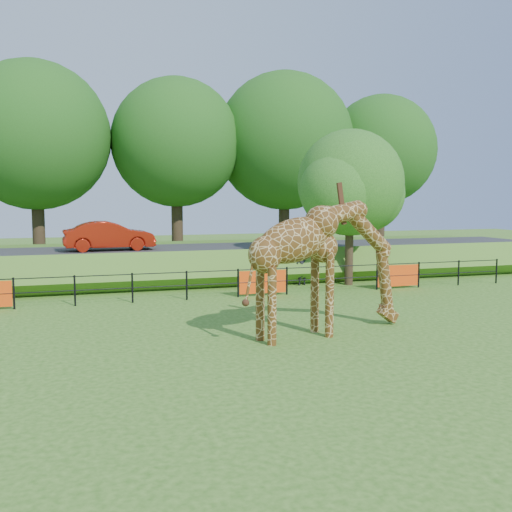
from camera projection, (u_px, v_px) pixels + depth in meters
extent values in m
plane|color=#326218|center=(247.00, 356.00, 13.79)|extent=(90.00, 90.00, 0.00)
cube|color=#326218|center=(159.00, 261.00, 28.45)|extent=(40.00, 9.00, 1.30)
cube|color=#29292B|center=(163.00, 250.00, 26.95)|extent=(40.00, 5.00, 0.12)
imported|color=#AC1E0C|center=(109.00, 236.00, 25.94)|extent=(4.13, 1.67, 1.33)
imported|color=black|center=(302.00, 268.00, 24.90)|extent=(0.63, 0.51, 1.50)
cylinder|color=#302115|center=(349.00, 249.00, 24.97)|extent=(0.36, 0.36, 3.20)
sphere|color=#235517|center=(350.00, 183.00, 24.67)|extent=(4.60, 4.60, 4.60)
sphere|color=#235517|center=(366.00, 194.00, 25.71)|extent=(3.45, 3.45, 3.45)
sphere|color=#235517|center=(338.00, 190.00, 23.78)|extent=(3.22, 3.22, 3.22)
cylinder|color=#302115|center=(38.00, 221.00, 32.65)|extent=(0.70, 0.70, 5.00)
sphere|color=#215115|center=(35.00, 136.00, 32.16)|extent=(8.40, 8.40, 8.40)
cylinder|color=#302115|center=(177.00, 219.00, 35.02)|extent=(0.70, 0.70, 5.00)
sphere|color=#215115|center=(176.00, 142.00, 34.54)|extent=(7.80, 7.80, 7.80)
cylinder|color=#302115|center=(284.00, 218.00, 37.09)|extent=(0.70, 0.70, 5.00)
sphere|color=#215115|center=(284.00, 141.00, 36.59)|extent=(8.80, 8.80, 8.80)
cylinder|color=#302115|center=(380.00, 217.00, 39.16)|extent=(0.70, 0.70, 5.00)
sphere|color=#215115|center=(381.00, 150.00, 38.70)|extent=(7.40, 7.40, 7.40)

